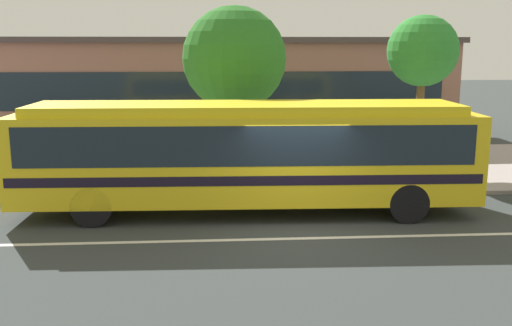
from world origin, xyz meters
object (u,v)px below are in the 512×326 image
object	(u,v)px
pedestrian_walking_along_curb	(210,157)
pedestrian_standing_by_tree	(368,152)
transit_bus	(246,150)
pedestrian_waiting_near_sign	(210,160)
street_tree_mid_block	(423,52)
bus_stop_sign	(376,136)
street_tree_near_stop	(234,59)

from	to	relation	value
pedestrian_walking_along_curb	pedestrian_standing_by_tree	xyz separation A→B (m)	(4.90, 0.62, -0.01)
transit_bus	pedestrian_waiting_near_sign	bearing A→B (deg)	118.97
pedestrian_waiting_near_sign	transit_bus	bearing A→B (deg)	-61.03
pedestrian_walking_along_curb	pedestrian_standing_by_tree	distance (m)	4.94
pedestrian_waiting_near_sign	pedestrian_walking_along_curb	world-z (taller)	pedestrian_waiting_near_sign
pedestrian_walking_along_curb	pedestrian_standing_by_tree	size ratio (longest dim) A/B	1.00
transit_bus	pedestrian_standing_by_tree	size ratio (longest dim) A/B	7.15
pedestrian_waiting_near_sign	pedestrian_walking_along_curb	bearing A→B (deg)	87.14
pedestrian_waiting_near_sign	street_tree_mid_block	distance (m)	8.41
pedestrian_standing_by_tree	bus_stop_sign	bearing A→B (deg)	-90.82
pedestrian_standing_by_tree	street_tree_near_stop	xyz separation A→B (m)	(-4.11, 1.25, 2.83)
street_tree_near_stop	street_tree_mid_block	xyz separation A→B (m)	(6.42, 0.81, 0.21)
bus_stop_sign	street_tree_near_stop	bearing A→B (deg)	151.86
pedestrian_walking_along_curb	street_tree_near_stop	distance (m)	3.48
transit_bus	street_tree_near_stop	distance (m)	4.58
pedestrian_standing_by_tree	transit_bus	bearing A→B (deg)	-145.18
bus_stop_sign	street_tree_near_stop	world-z (taller)	street_tree_near_stop
transit_bus	pedestrian_standing_by_tree	bearing A→B (deg)	34.82
street_tree_near_stop	transit_bus	bearing A→B (deg)	-87.62
transit_bus	street_tree_mid_block	xyz separation A→B (m)	(6.26, 4.80, 2.44)
pedestrian_waiting_near_sign	pedestrian_walking_along_curb	size ratio (longest dim) A/B	1.00
transit_bus	pedestrian_standing_by_tree	xyz separation A→B (m)	(3.94, 2.74, -0.60)
pedestrian_waiting_near_sign	bus_stop_sign	world-z (taller)	bus_stop_sign
pedestrian_waiting_near_sign	street_tree_near_stop	size ratio (longest dim) A/B	0.30
pedestrian_waiting_near_sign	bus_stop_sign	distance (m)	4.95
pedestrian_waiting_near_sign	pedestrian_standing_by_tree	world-z (taller)	pedestrian_waiting_near_sign
transit_bus	street_tree_mid_block	bearing A→B (deg)	37.49
transit_bus	street_tree_near_stop	world-z (taller)	street_tree_near_stop
transit_bus	bus_stop_sign	distance (m)	4.32
bus_stop_sign	street_tree_near_stop	distance (m)	5.13
pedestrian_standing_by_tree	street_tree_near_stop	bearing A→B (deg)	163.03
pedestrian_waiting_near_sign	bus_stop_sign	size ratio (longest dim) A/B	0.66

